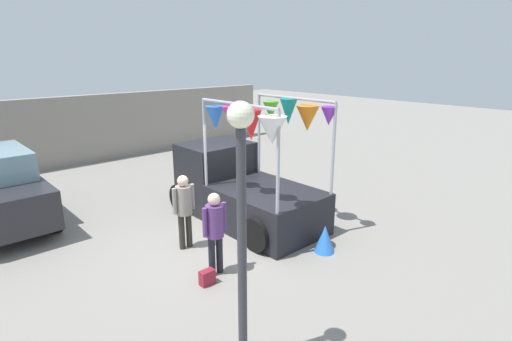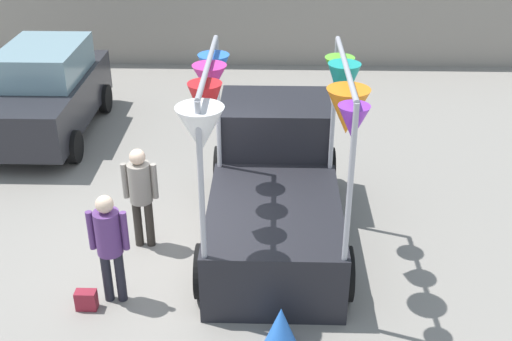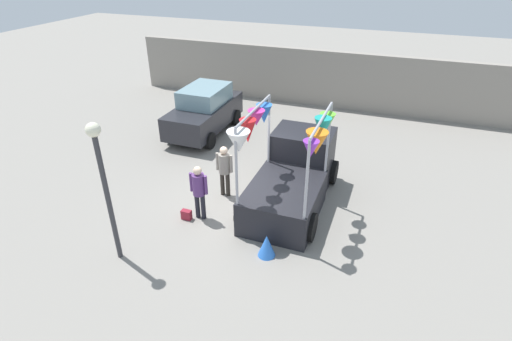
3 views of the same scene
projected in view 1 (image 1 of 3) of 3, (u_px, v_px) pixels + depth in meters
The scene contains 8 objects.
ground_plane at pixel (218, 242), 9.01m from camera, with size 60.00×60.00×0.00m, color gray.
vendor_truck at pixel (240, 183), 10.15m from camera, with size 2.45×4.17×3.11m.
person_customer at pixel (215, 226), 7.44m from camera, with size 0.53×0.34×1.64m.
person_vendor at pixel (184, 205), 8.48m from camera, with size 0.53×0.34×1.65m.
handbag at pixel (207, 277), 7.31m from camera, with size 0.28×0.16×0.28m, color maroon.
street_lamp at pixel (241, 202), 4.80m from camera, with size 0.32×0.32×3.56m.
brick_boundary_wall at pixel (73, 131), 15.11m from camera, with size 18.00×0.36×2.60m, color gray.
folded_kite_bundle_azure at pixel (325, 239), 8.48m from camera, with size 0.44×0.44×0.60m, color blue.
Camera 1 is at (-4.88, -6.66, 4.05)m, focal length 28.00 mm.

